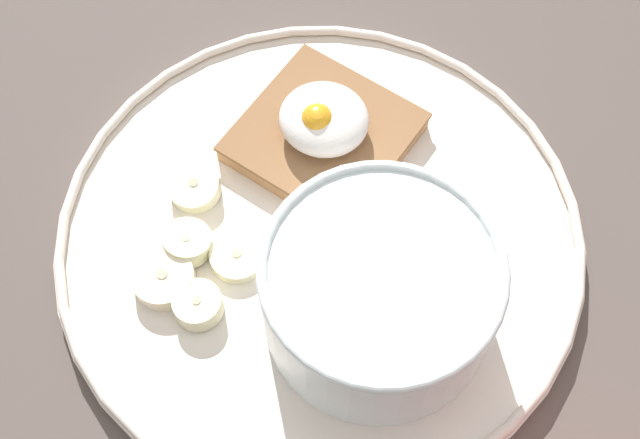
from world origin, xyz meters
The scene contains 10 objects.
ground_plane centered at (0.00, 0.00, 1.00)cm, with size 120.00×120.00×2.00cm, color #534843.
plate centered at (0.00, 0.00, 2.80)cm, with size 30.87×30.87×1.60cm.
oatmeal_bowl centered at (5.04, -3.10, 6.35)cm, with size 12.66×12.66×6.53cm.
toast_slice centered at (-2.65, 5.80, 3.80)cm, with size 10.71×10.71×1.43cm.
poached_egg centered at (-2.66, 5.74, 5.71)cm, with size 5.40×5.17×2.93cm.
banana_slice_front centered at (-6.49, -6.64, 3.64)cm, with size 4.65×4.67×1.35cm.
banana_slice_left centered at (-6.44, -4.16, 3.72)cm, with size 3.22×3.36×1.68cm.
banana_slice_back centered at (-3.54, -3.50, 3.43)cm, with size 4.49×4.49×0.93cm.
banana_slice_right centered at (-3.95, -7.17, 3.66)cm, with size 3.70×3.67×1.39cm.
banana_slice_inner centered at (-7.92, -0.79, 3.68)cm, with size 3.60×3.70×1.57cm.
Camera 1 is at (10.48, -20.90, 49.36)cm, focal length 50.00 mm.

